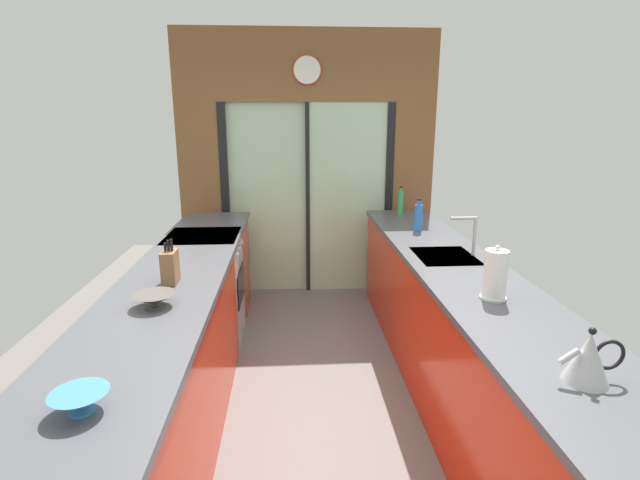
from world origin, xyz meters
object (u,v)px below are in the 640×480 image
object	(u,v)px
mixing_bowl_near	(80,401)
paper_towel_roll	(495,275)
soap_bottle_far	(400,203)
kettle	(589,358)
oven_range	(206,289)
soap_bottle_near	(418,217)
mixing_bowl_far	(154,300)
knife_block	(170,267)

from	to	relation	value
mixing_bowl_near	paper_towel_roll	xyz separation A→B (m)	(1.78, 0.89, 0.09)
soap_bottle_far	kettle	bearing A→B (deg)	-89.96
oven_range	soap_bottle_near	bearing A→B (deg)	1.02
mixing_bowl_far	soap_bottle_far	world-z (taller)	soap_bottle_far
mixing_bowl_far	soap_bottle_near	size ratio (longest dim) A/B	0.78
mixing_bowl_near	knife_block	bearing A→B (deg)	90.00
mixing_bowl_near	knife_block	world-z (taller)	knife_block
soap_bottle_near	paper_towel_roll	distance (m)	1.54
paper_towel_roll	knife_block	bearing A→B (deg)	168.50
oven_range	kettle	xyz separation A→B (m)	(1.80, -2.32, 0.56)
kettle	soap_bottle_near	size ratio (longest dim) A/B	0.91
soap_bottle_near	kettle	bearing A→B (deg)	-89.94
knife_block	soap_bottle_near	size ratio (longest dim) A/B	0.96
soap_bottle_far	mixing_bowl_near	bearing A→B (deg)	-119.95
mixing_bowl_near	soap_bottle_near	world-z (taller)	soap_bottle_near
knife_block	paper_towel_roll	bearing A→B (deg)	-11.50
knife_block	paper_towel_roll	size ratio (longest dim) A/B	0.89
oven_range	kettle	world-z (taller)	kettle
mixing_bowl_far	kettle	world-z (taller)	kettle
mixing_bowl_near	soap_bottle_near	bearing A→B (deg)	53.76
mixing_bowl_far	soap_bottle_near	world-z (taller)	soap_bottle_near
mixing_bowl_far	paper_towel_roll	xyz separation A→B (m)	(1.78, -0.01, 0.10)
mixing_bowl_near	soap_bottle_far	bearing A→B (deg)	60.05
mixing_bowl_far	oven_range	bearing A→B (deg)	90.70
soap_bottle_near	soap_bottle_far	distance (m)	0.66
paper_towel_roll	mixing_bowl_far	bearing A→B (deg)	179.76
soap_bottle_near	mixing_bowl_near	bearing A→B (deg)	-126.24
oven_range	knife_block	size ratio (longest dim) A/B	3.46
kettle	soap_bottle_far	xyz separation A→B (m)	(-0.00, 3.02, 0.03)
mixing_bowl_far	kettle	distance (m)	1.97
mixing_bowl_far	soap_bottle_far	xyz separation A→B (m)	(1.78, 2.19, 0.09)
oven_range	mixing_bowl_near	bearing A→B (deg)	-89.56
knife_block	soap_bottle_far	bearing A→B (deg)	45.89
mixing_bowl_near	knife_block	distance (m)	1.25
mixing_bowl_near	mixing_bowl_far	size ratio (longest dim) A/B	0.89
knife_block	soap_bottle_near	xyz separation A→B (m)	(1.78, 1.18, 0.02)
mixing_bowl_near	kettle	world-z (taller)	kettle
oven_range	kettle	bearing A→B (deg)	-52.23
mixing_bowl_near	soap_bottle_near	size ratio (longest dim) A/B	0.69
knife_block	kettle	world-z (taller)	knife_block
knife_block	mixing_bowl_near	bearing A→B (deg)	-90.00
oven_range	paper_towel_roll	distance (m)	2.42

